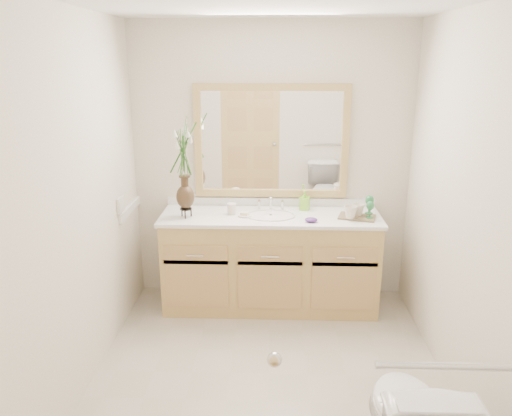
{
  "coord_description": "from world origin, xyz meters",
  "views": [
    {
      "loc": [
        0.02,
        -2.97,
        2.11
      ],
      "look_at": [
        -0.11,
        0.65,
        1.0
      ],
      "focal_mm": 35.0,
      "sensor_mm": 36.0,
      "label": 1
    }
  ],
  "objects_px": {
    "flower_vase": "(184,158)",
    "tray": "(357,217)",
    "tumbler": "(232,209)",
    "soap_bottle": "(305,201)"
  },
  "relations": [
    {
      "from": "flower_vase",
      "to": "soap_bottle",
      "type": "bearing_deg",
      "value": 13.35
    },
    {
      "from": "tumbler",
      "to": "flower_vase",
      "type": "bearing_deg",
      "value": -166.2
    },
    {
      "from": "flower_vase",
      "to": "tray",
      "type": "relative_size",
      "value": 2.48
    },
    {
      "from": "flower_vase",
      "to": "tumbler",
      "type": "distance_m",
      "value": 0.59
    },
    {
      "from": "tumbler",
      "to": "soap_bottle",
      "type": "distance_m",
      "value": 0.64
    },
    {
      "from": "tumbler",
      "to": "tray",
      "type": "xyz_separation_m",
      "value": [
        1.04,
        -0.06,
        -0.04
      ]
    },
    {
      "from": "flower_vase",
      "to": "tray",
      "type": "bearing_deg",
      "value": 1.08
    },
    {
      "from": "tray",
      "to": "soap_bottle",
      "type": "bearing_deg",
      "value": 169.28
    },
    {
      "from": "tumbler",
      "to": "soap_bottle",
      "type": "height_order",
      "value": "soap_bottle"
    },
    {
      "from": "soap_bottle",
      "to": "tray",
      "type": "relative_size",
      "value": 0.52
    }
  ]
}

